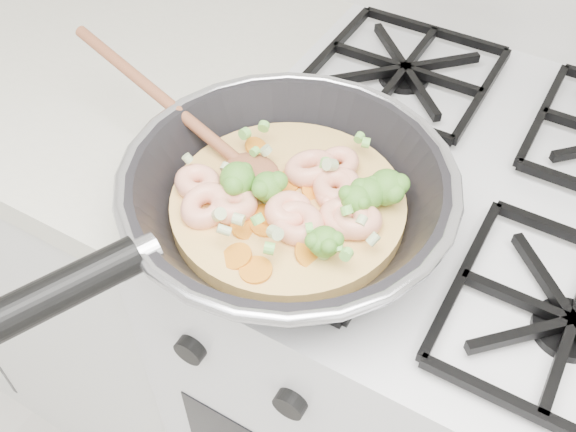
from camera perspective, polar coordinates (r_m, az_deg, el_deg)
The scene contains 3 objects.
stove at distance 1.14m, azimuth 11.21°, elevation -12.98°, with size 0.60×0.60×0.92m.
counter_left at distance 1.45m, azimuth -19.19°, elevation 1.34°, with size 1.00×0.60×0.90m.
skillet at distance 0.66m, azimuth -0.27°, elevation 1.70°, with size 0.50×0.49×0.10m.
Camera 1 is at (0.08, 1.12, 1.44)m, focal length 40.34 mm.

